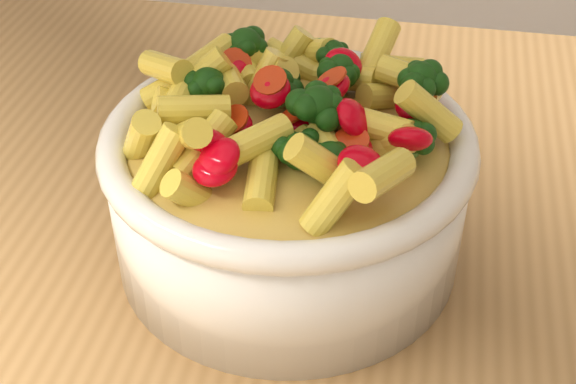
# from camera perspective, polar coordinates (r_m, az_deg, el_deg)

# --- Properties ---
(table) EXTENTS (1.20, 0.80, 0.90)m
(table) POSITION_cam_1_polar(r_m,az_deg,el_deg) (0.62, -9.57, -12.12)
(table) COLOR #A47846
(table) RESTS_ON ground
(serving_bowl) EXTENTS (0.23, 0.23, 0.10)m
(serving_bowl) POSITION_cam_1_polar(r_m,az_deg,el_deg) (0.52, 0.00, 0.11)
(serving_bowl) COLOR white
(serving_bowl) RESTS_ON table
(pasta_salad) EXTENTS (0.18, 0.18, 0.04)m
(pasta_salad) POSITION_cam_1_polar(r_m,az_deg,el_deg) (0.48, 0.00, 5.99)
(pasta_salad) COLOR #FFE050
(pasta_salad) RESTS_ON serving_bowl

